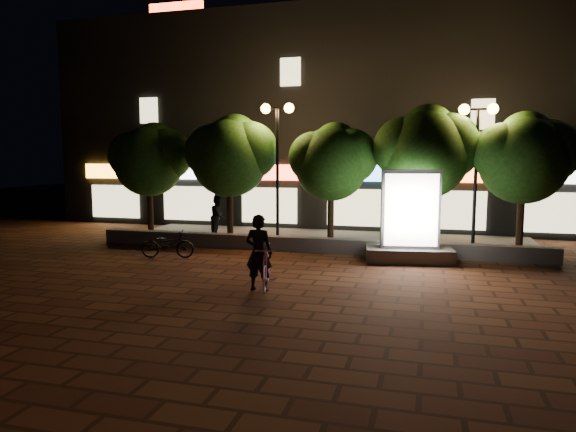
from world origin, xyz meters
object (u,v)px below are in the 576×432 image
(tree_mid, at_px, (333,159))
(pedestrian, at_px, (218,216))
(street_lamp_left, at_px, (277,137))
(street_lamp_right, at_px, (477,139))
(rider, at_px, (259,253))
(tree_left, at_px, (231,153))
(scooter_pink, at_px, (266,266))
(scooter_parked, at_px, (168,244))
(tree_right, at_px, (426,149))
(tree_far_left, at_px, (151,157))
(tree_far_right, at_px, (525,155))
(ad_kiosk, at_px, (410,225))

(tree_mid, distance_m, pedestrian, 5.18)
(street_lamp_left, xyz_separation_m, street_lamp_right, (7.00, 0.00, -0.13))
(street_lamp_right, distance_m, rider, 9.12)
(tree_left, bearing_deg, scooter_pink, -61.96)
(scooter_pink, bearing_deg, scooter_parked, 133.51)
(tree_right, relative_size, street_lamp_left, 0.98)
(tree_left, relative_size, street_lamp_right, 0.98)
(tree_far_left, distance_m, pedestrian, 3.70)
(tree_right, xyz_separation_m, rider, (-3.89, -6.89, -2.61))
(tree_mid, height_order, scooter_parked, tree_mid)
(tree_far_right, xyz_separation_m, street_lamp_left, (-8.55, -0.26, 0.66))
(tree_right, height_order, street_lamp_left, street_lamp_left)
(tree_left, xyz_separation_m, street_lamp_left, (1.95, -0.26, 0.58))
(tree_mid, height_order, tree_right, tree_right)
(ad_kiosk, distance_m, scooter_pink, 5.49)
(tree_mid, xyz_separation_m, ad_kiosk, (2.88, -2.30, -2.05))
(pedestrian, bearing_deg, tree_mid, -96.33)
(tree_mid, height_order, rider, tree_mid)
(ad_kiosk, relative_size, scooter_pink, 1.57)
(scooter_pink, bearing_deg, tree_right, 47.05)
(pedestrian, bearing_deg, tree_left, -109.10)
(street_lamp_right, bearing_deg, rider, -129.86)
(tree_far_left, xyz_separation_m, tree_right, (10.80, 0.00, 0.27))
(tree_far_left, height_order, tree_left, tree_left)
(tree_far_right, bearing_deg, street_lamp_right, -170.39)
(tree_right, distance_m, street_lamp_right, 1.70)
(street_lamp_left, relative_size, scooter_parked, 3.00)
(street_lamp_right, relative_size, rider, 2.61)
(tree_far_left, distance_m, ad_kiosk, 10.84)
(tree_left, height_order, tree_mid, tree_left)
(tree_right, bearing_deg, street_lamp_left, -177.19)
(street_lamp_left, height_order, street_lamp_right, street_lamp_left)
(tree_far_left, xyz_separation_m, pedestrian, (2.85, 0.17, -2.36))
(tree_mid, xyz_separation_m, street_lamp_right, (4.95, -0.26, 0.68))
(street_lamp_right, xyz_separation_m, scooter_parked, (-9.72, -3.52, -3.44))
(tree_mid, height_order, street_lamp_left, street_lamp_left)
(tree_far_left, relative_size, tree_left, 0.95)
(tree_mid, xyz_separation_m, scooter_pink, (-0.48, -6.60, -2.66))
(scooter_parked, bearing_deg, scooter_pink, -137.39)
(pedestrian, bearing_deg, street_lamp_left, -103.74)
(tree_right, xyz_separation_m, tree_far_right, (3.20, -0.00, -0.20))
(street_lamp_right, bearing_deg, tree_mid, 176.96)
(tree_far_left, distance_m, rider, 10.04)
(tree_left, xyz_separation_m, tree_right, (7.30, 0.00, 0.12))
(tree_left, xyz_separation_m, scooter_pink, (3.52, -6.60, -2.89))
(street_lamp_left, distance_m, street_lamp_right, 7.00)
(tree_left, xyz_separation_m, pedestrian, (-0.65, 0.17, -2.51))
(tree_far_right, bearing_deg, scooter_pink, -136.59)
(tree_right, relative_size, rider, 2.66)
(tree_mid, bearing_deg, tree_far_right, 0.00)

